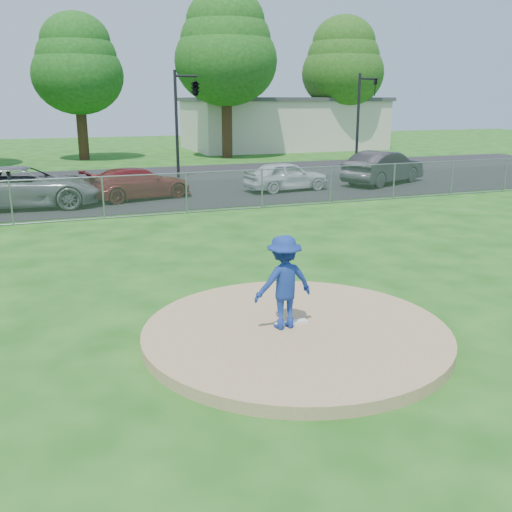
{
  "coord_description": "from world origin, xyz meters",
  "views": [
    {
      "loc": [
        -3.94,
        -8.51,
        4.07
      ],
      "look_at": [
        0.0,
        2.0,
        1.0
      ],
      "focal_mm": 40.0,
      "sensor_mm": 36.0,
      "label": 1
    }
  ],
  "objects": [
    {
      "name": "tree_right",
      "position": [
        9.0,
        32.0,
        7.65
      ],
      "size": [
        7.28,
        7.28,
        11.63
      ],
      "color": "#342013",
      "rests_on": "ground"
    },
    {
      "name": "tree_far_right",
      "position": [
        20.0,
        35.0,
        7.06
      ],
      "size": [
        6.72,
        6.72,
        10.74
      ],
      "color": "#361F13",
      "rests_on": "ground"
    },
    {
      "name": "parked_car_gray",
      "position": [
        -4.61,
        15.38,
        0.81
      ],
      "size": [
        5.95,
        3.09,
        1.6
      ],
      "primitive_type": "imported",
      "rotation": [
        0.0,
        0.0,
        1.49
      ],
      "color": "slate",
      "rests_on": "parking_lot"
    },
    {
      "name": "parking_lot",
      "position": [
        0.0,
        16.5,
        0.01
      ],
      "size": [
        50.0,
        8.0,
        0.01
      ],
      "primitive_type": "cube",
      "color": "black",
      "rests_on": "ground"
    },
    {
      "name": "parked_car_charcoal",
      "position": [
        12.12,
        16.09,
        0.83
      ],
      "size": [
        5.22,
        3.63,
        1.63
      ],
      "primitive_type": "imported",
      "rotation": [
        0.0,
        0.0,
        2.0
      ],
      "color": "#28282A",
      "rests_on": "parking_lot"
    },
    {
      "name": "pitchers_mound",
      "position": [
        0.0,
        0.0,
        0.1
      ],
      "size": [
        5.4,
        5.4,
        0.2
      ],
      "primitive_type": "cylinder",
      "color": "tan",
      "rests_on": "ground"
    },
    {
      "name": "tree_center",
      "position": [
        -1.0,
        34.0,
        6.47
      ],
      "size": [
        6.16,
        6.16,
        9.84
      ],
      "color": "#322012",
      "rests_on": "ground"
    },
    {
      "name": "parked_car_pearl",
      "position": [
        6.67,
        15.77,
        0.69
      ],
      "size": [
        4.14,
        2.06,
        1.35
      ],
      "primitive_type": "imported",
      "rotation": [
        0.0,
        0.0,
        1.69
      ],
      "color": "silver",
      "rests_on": "parking_lot"
    },
    {
      "name": "ground",
      "position": [
        0.0,
        10.0,
        0.0
      ],
      "size": [
        120.0,
        120.0,
        0.0
      ],
      "primitive_type": "plane",
      "color": "#164F11",
      "rests_on": "ground"
    },
    {
      "name": "pitcher",
      "position": [
        -0.19,
        0.11,
        1.03
      ],
      "size": [
        1.11,
        0.69,
        1.66
      ],
      "primitive_type": "imported",
      "rotation": [
        0.0,
        0.0,
        3.21
      ],
      "color": "navy",
      "rests_on": "pitchers_mound"
    },
    {
      "name": "commercial_building",
      "position": [
        16.0,
        38.0,
        2.16
      ],
      "size": [
        16.4,
        9.4,
        4.3
      ],
      "color": "beige",
      "rests_on": "ground"
    },
    {
      "name": "pitching_rubber",
      "position": [
        0.0,
        0.2,
        0.22
      ],
      "size": [
        0.6,
        0.15,
        0.04
      ],
      "primitive_type": "cube",
      "color": "white",
      "rests_on": "pitchers_mound"
    },
    {
      "name": "traffic_signal_center",
      "position": [
        3.97,
        22.0,
        4.61
      ],
      "size": [
        1.42,
        2.48,
        5.6
      ],
      "color": "black",
      "rests_on": "ground"
    },
    {
      "name": "traffic_signal_right",
      "position": [
        14.24,
        22.0,
        3.36
      ],
      "size": [
        1.28,
        0.2,
        5.6
      ],
      "color": "black",
      "rests_on": "ground"
    },
    {
      "name": "street",
      "position": [
        0.0,
        24.0,
        0.0
      ],
      "size": [
        60.0,
        7.0,
        0.01
      ],
      "primitive_type": "cube",
      "color": "black",
      "rests_on": "ground"
    },
    {
      "name": "chain_link_fence",
      "position": [
        0.0,
        12.0,
        0.75
      ],
      "size": [
        40.0,
        0.06,
        1.5
      ],
      "primitive_type": "cube",
      "color": "gray",
      "rests_on": "ground"
    },
    {
      "name": "parked_car_darkred",
      "position": [
        -0.14,
        15.84,
        0.67
      ],
      "size": [
        4.88,
        2.91,
        1.33
      ],
      "primitive_type": "imported",
      "rotation": [
        0.0,
        0.0,
        1.82
      ],
      "color": "maroon",
      "rests_on": "parking_lot"
    }
  ]
}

